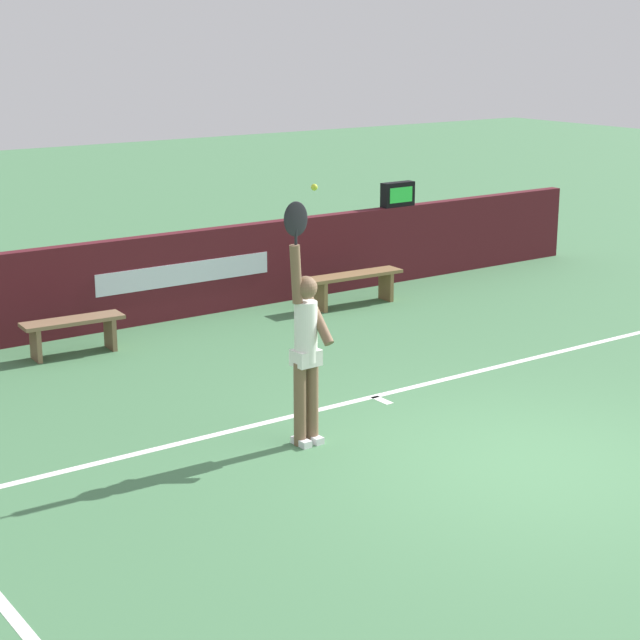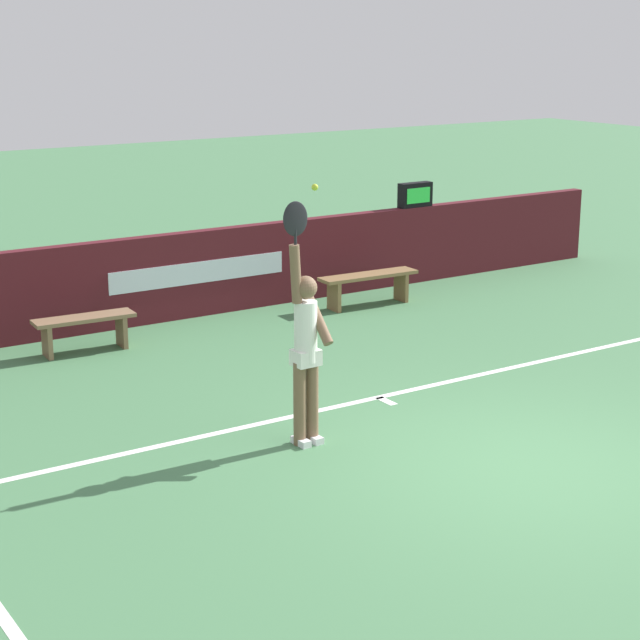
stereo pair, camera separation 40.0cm
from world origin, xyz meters
name	(u,v)px [view 1 (the left image)]	position (x,y,z in m)	size (l,w,h in m)	color
ground_plane	(523,462)	(0.00, 0.00, 0.00)	(60.00, 60.00, 0.00)	#467A4E
court_lines	(573,483)	(0.00, -0.63, 0.00)	(10.19, 6.10, 0.00)	white
back_wall	(187,274)	(0.00, 6.74, 0.62)	(15.26, 0.20, 1.25)	#4D151D
speed_display	(398,194)	(3.90, 6.74, 1.45)	(0.59, 0.18, 0.40)	black
tennis_player	(306,345)	(-1.44, 1.62, 1.03)	(0.45, 0.42, 2.49)	brown
tennis_ball	(314,187)	(-1.26, 1.72, 2.57)	(0.07, 0.07, 0.07)	#C4DA32
courtside_bench_near	(73,328)	(-2.13, 5.87, 0.35)	(1.32, 0.44, 0.47)	#856548
courtside_bench_far	(354,281)	(2.35, 5.85, 0.38)	(1.60, 0.43, 0.49)	olive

